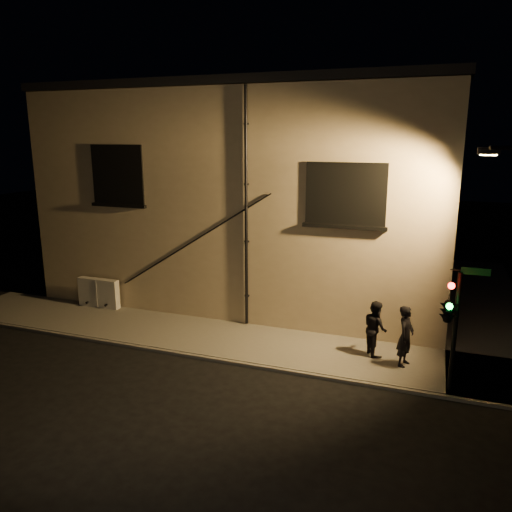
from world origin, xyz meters
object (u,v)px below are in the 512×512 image
at_px(utility_cabinet, 99,293).
at_px(traffic_signal, 449,309).
at_px(pedestrian_a, 406,336).
at_px(pedestrian_b, 375,328).

relative_size(utility_cabinet, traffic_signal, 0.52).
height_order(pedestrian_a, pedestrian_b, pedestrian_a).
relative_size(pedestrian_a, traffic_signal, 0.54).
bearing_deg(traffic_signal, utility_cabinet, 169.00).
xyz_separation_m(utility_cabinet, pedestrian_a, (11.87, -1.29, 0.34)).
bearing_deg(utility_cabinet, pedestrian_a, -6.19).
distance_m(pedestrian_a, traffic_signal, 2.13).
bearing_deg(pedestrian_b, pedestrian_a, -147.08).
height_order(utility_cabinet, pedestrian_a, pedestrian_a).
distance_m(pedestrian_a, pedestrian_b, 1.06).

